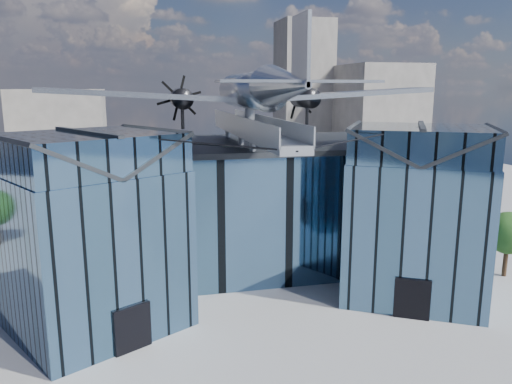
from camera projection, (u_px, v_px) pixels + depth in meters
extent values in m
plane|color=gray|center=(263.00, 302.00, 33.73)|extent=(120.00, 120.00, 0.00)
cube|color=#406384|center=(237.00, 204.00, 41.33)|extent=(28.00, 14.00, 9.50)
cube|color=#222529|center=(236.00, 145.00, 40.32)|extent=(28.00, 14.00, 0.40)
cube|color=#406384|center=(95.00, 251.00, 29.46)|extent=(11.79, 11.43, 9.50)
cube|color=#406384|center=(88.00, 153.00, 28.26)|extent=(11.56, 11.20, 2.20)
cube|color=#222529|center=(48.00, 156.00, 26.76)|extent=(7.98, 9.23, 2.40)
cube|color=#222529|center=(124.00, 149.00, 29.77)|extent=(7.98, 9.23, 2.40)
cube|color=#222529|center=(87.00, 132.00, 28.03)|extent=(4.30, 7.10, 0.18)
cube|color=black|center=(132.00, 328.00, 27.28)|extent=(2.03, 1.32, 2.60)
cube|color=black|center=(160.00, 236.00, 32.47)|extent=(0.34, 0.34, 9.50)
cube|color=#406384|center=(415.00, 229.00, 34.15)|extent=(11.79, 11.43, 9.50)
cube|color=#406384|center=(421.00, 143.00, 32.95)|extent=(11.56, 11.20, 2.20)
cube|color=#222529|center=(386.00, 142.00, 33.59)|extent=(7.98, 9.23, 2.40)
cube|color=#222529|center=(457.00, 144.00, 32.31)|extent=(7.98, 9.23, 2.40)
cube|color=#222529|center=(422.00, 126.00, 32.71)|extent=(4.30, 7.10, 0.18)
cube|color=black|center=(412.00, 299.00, 31.06)|extent=(2.03, 1.32, 2.60)
cube|color=black|center=(349.00, 223.00, 35.42)|extent=(0.34, 0.34, 9.50)
cube|color=#90949C|center=(251.00, 133.00, 34.79)|extent=(1.80, 21.00, 0.50)
cube|color=#90949C|center=(238.00, 124.00, 34.46)|extent=(0.08, 21.00, 1.10)
cube|color=#90949C|center=(264.00, 124.00, 34.86)|extent=(0.08, 21.00, 1.10)
cylinder|color=#90949C|center=(228.00, 131.00, 43.98)|extent=(0.44, 0.44, 1.35)
cylinder|color=#90949C|center=(241.00, 138.00, 38.27)|extent=(0.44, 0.44, 1.35)
cylinder|color=#90949C|center=(253.00, 144.00, 34.45)|extent=(0.44, 0.44, 1.35)
cylinder|color=#90949C|center=(250.00, 119.00, 35.07)|extent=(0.70, 0.70, 1.40)
cylinder|color=black|center=(185.00, 142.00, 26.41)|extent=(10.55, 6.08, 0.69)
cylinder|color=black|center=(368.00, 137.00, 28.75)|extent=(10.55, 6.08, 0.69)
cylinder|color=black|center=(213.00, 145.00, 32.33)|extent=(6.09, 17.04, 1.19)
cylinder|color=black|center=(301.00, 143.00, 33.67)|extent=(6.09, 17.04, 1.19)
cylinder|color=#A5AAB1|center=(249.00, 91.00, 34.68)|extent=(2.50, 11.00, 2.50)
sphere|color=#A5AAB1|center=(235.00, 90.00, 39.92)|extent=(2.50, 2.50, 2.50)
cube|color=black|center=(237.00, 81.00, 38.82)|extent=(1.60, 1.40, 0.50)
cone|color=#A5AAB1|center=(287.00, 86.00, 26.04)|extent=(2.50, 7.00, 2.50)
cube|color=#A5AAB1|center=(301.00, 51.00, 23.52)|extent=(0.18, 2.40, 3.40)
cube|color=#A5AAB1|center=(300.00, 81.00, 23.90)|extent=(8.00, 1.80, 0.14)
cube|color=#A5AAB1|center=(147.00, 95.00, 34.13)|extent=(14.00, 3.20, 1.08)
cylinder|color=black|center=(181.00, 99.00, 35.29)|extent=(1.44, 3.20, 1.44)
cone|color=black|center=(179.00, 98.00, 37.00)|extent=(0.70, 0.70, 0.70)
cube|color=black|center=(179.00, 98.00, 37.14)|extent=(1.05, 0.06, 3.33)
cube|color=black|center=(179.00, 98.00, 37.14)|extent=(2.53, 0.06, 2.53)
cube|color=black|center=(179.00, 98.00, 37.14)|extent=(3.33, 0.06, 1.05)
cylinder|color=black|center=(183.00, 117.00, 34.97)|extent=(0.24, 0.24, 1.75)
cube|color=#A5AAB1|center=(338.00, 95.00, 37.25)|extent=(14.00, 3.20, 1.08)
cylinder|color=black|center=(305.00, 98.00, 37.34)|extent=(1.44, 3.20, 1.44)
cone|color=black|center=(297.00, 98.00, 39.06)|extent=(0.70, 0.70, 0.70)
cube|color=black|center=(297.00, 98.00, 39.20)|extent=(1.05, 0.06, 3.33)
cube|color=black|center=(297.00, 98.00, 39.20)|extent=(2.53, 0.06, 2.53)
cube|color=black|center=(297.00, 98.00, 39.20)|extent=(3.33, 0.06, 1.05)
cylinder|color=black|center=(307.00, 115.00, 37.02)|extent=(0.24, 0.24, 1.75)
cube|color=slate|center=(377.00, 119.00, 84.77)|extent=(12.00, 14.00, 18.00)
cube|color=slate|center=(60.00, 133.00, 80.25)|extent=(14.00, 10.00, 14.00)
cube|color=slate|center=(303.00, 95.00, 91.25)|extent=(9.00, 9.00, 26.00)
cylinder|color=#322114|center=(505.00, 261.00, 38.17)|extent=(0.45, 0.45, 2.47)
sphere|color=#244919|center=(508.00, 233.00, 37.72)|extent=(4.21, 4.21, 3.23)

